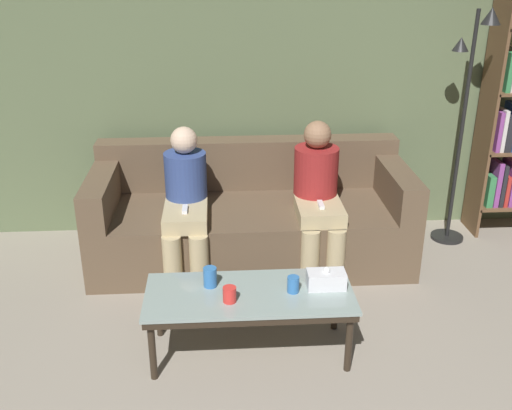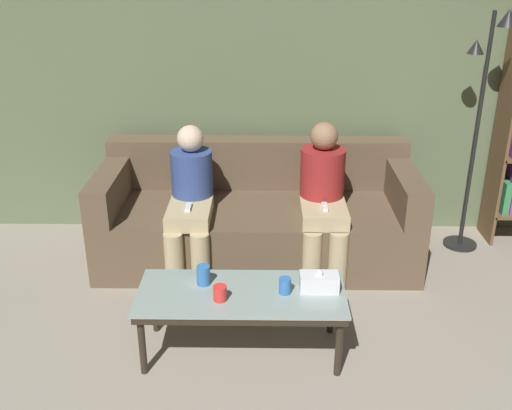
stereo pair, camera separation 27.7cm
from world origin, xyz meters
TOP-DOWN VIEW (x-y plane):
  - wall_back at (0.00, 4.20)m, footprint 12.00×0.06m
  - couch at (0.00, 3.65)m, footprint 2.34×0.95m
  - coffee_table at (-0.08, 2.42)m, footprint 1.19×0.51m
  - cup_near_left at (-0.19, 2.33)m, footprint 0.08×0.08m
  - cup_near_right at (-0.30, 2.51)m, footprint 0.08×0.08m
  - cup_far_center at (0.17, 2.41)m, footprint 0.07×0.07m
  - tissue_box at (0.37, 2.45)m, footprint 0.22×0.12m
  - standing_lamp at (1.65, 3.83)m, footprint 0.31×0.26m
  - seated_person_left_end at (-0.47, 3.41)m, footprint 0.31×0.67m
  - seated_person_mid_left at (0.47, 3.43)m, footprint 0.32×0.64m

SIDE VIEW (x-z plane):
  - couch at x=0.00m, z-range -0.11..0.73m
  - coffee_table at x=-0.08m, z-range 0.16..0.57m
  - cup_near_left at x=-0.19m, z-range 0.41..0.50m
  - cup_far_center at x=0.17m, z-range 0.41..0.50m
  - tissue_box at x=0.37m, z-range 0.39..0.52m
  - cup_near_right at x=-0.30m, z-range 0.41..0.52m
  - seated_person_left_end at x=-0.47m, z-range 0.04..1.10m
  - seated_person_mid_left at x=0.47m, z-range 0.04..1.13m
  - standing_lamp at x=1.65m, z-range 0.21..2.03m
  - wall_back at x=0.00m, z-range 0.00..2.60m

